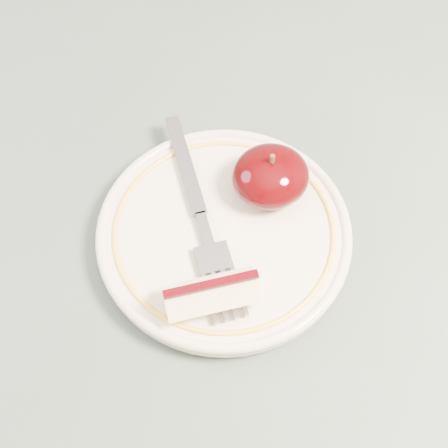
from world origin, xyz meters
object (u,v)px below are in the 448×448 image
object	(u,v)px
table	(203,324)
apple_half	(270,176)
plate	(224,233)
fork	(201,215)

from	to	relation	value
table	apple_half	xyz separation A→B (m)	(0.08, 0.06, 0.13)
apple_half	table	bearing A→B (deg)	-142.30
apple_half	plate	bearing A→B (deg)	-150.20
table	plate	world-z (taller)	plate
table	fork	bearing A→B (deg)	73.38
apple_half	fork	distance (m)	0.07
plate	apple_half	bearing A→B (deg)	29.80
table	plate	bearing A→B (deg)	47.61
plate	fork	xyz separation A→B (m)	(-0.02, 0.02, 0.01)
apple_half	fork	bearing A→B (deg)	-169.87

